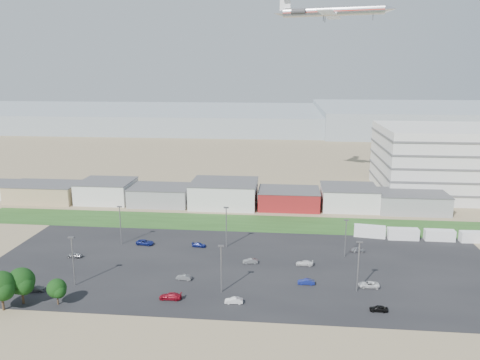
# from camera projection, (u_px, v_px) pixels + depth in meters

# --- Properties ---
(ground) EXTENTS (700.00, 700.00, 0.00)m
(ground) POSITION_uv_depth(u_px,v_px,m) (207.00, 306.00, 91.30)
(ground) COLOR #837053
(ground) RESTS_ON ground
(parking_lot) EXTENTS (120.00, 50.00, 0.01)m
(parking_lot) POSITION_uv_depth(u_px,v_px,m) (242.00, 266.00, 110.19)
(parking_lot) COLOR black
(parking_lot) RESTS_ON ground
(grass_strip) EXTENTS (160.00, 16.00, 0.02)m
(grass_strip) POSITION_uv_depth(u_px,v_px,m) (236.00, 223.00, 141.69)
(grass_strip) COLOR #23491B
(grass_strip) RESTS_ON ground
(hills_backdrop) EXTENTS (700.00, 200.00, 9.00)m
(hills_backdrop) POSITION_uv_depth(u_px,v_px,m) (317.00, 120.00, 391.65)
(hills_backdrop) COLOR gray
(hills_backdrop) RESTS_ON ground
(building_row) EXTENTS (170.00, 20.00, 8.00)m
(building_row) POSITION_uv_depth(u_px,v_px,m) (193.00, 193.00, 160.84)
(building_row) COLOR silver
(building_row) RESTS_ON ground
(box_trailer_a) EXTENTS (8.68, 3.81, 3.15)m
(box_trailer_a) POSITION_uv_depth(u_px,v_px,m) (370.00, 231.00, 129.39)
(box_trailer_a) COLOR silver
(box_trailer_a) RESTS_ON ground
(box_trailer_b) EXTENTS (8.23, 2.66, 3.08)m
(box_trailer_b) POSITION_uv_depth(u_px,v_px,m) (403.00, 234.00, 127.38)
(box_trailer_b) COLOR silver
(box_trailer_b) RESTS_ON ground
(box_trailer_c) EXTENTS (7.90, 2.57, 2.95)m
(box_trailer_c) POSITION_uv_depth(u_px,v_px,m) (439.00, 235.00, 126.57)
(box_trailer_c) COLOR silver
(box_trailer_c) RESTS_ON ground
(box_trailer_d) EXTENTS (7.86, 2.85, 2.90)m
(box_trailer_d) POSITION_uv_depth(u_px,v_px,m) (475.00, 237.00, 125.39)
(box_trailer_d) COLOR silver
(box_trailer_d) RESTS_ON ground
(tree_mid) EXTENTS (5.96, 5.96, 8.95)m
(tree_mid) POSITION_uv_depth(u_px,v_px,m) (1.00, 289.00, 88.85)
(tree_mid) COLOR black
(tree_mid) RESTS_ON ground
(tree_right) EXTENTS (5.63, 5.63, 8.45)m
(tree_right) POSITION_uv_depth(u_px,v_px,m) (21.00, 284.00, 91.43)
(tree_right) COLOR black
(tree_right) RESTS_ON ground
(tree_near) EXTENTS (4.04, 4.04, 6.06)m
(tree_near) POSITION_uv_depth(u_px,v_px,m) (57.00, 290.00, 91.35)
(tree_near) COLOR black
(tree_near) RESTS_ON ground
(lightpole_front_l) EXTENTS (1.29, 0.54, 10.95)m
(lightpole_front_l) POSITION_uv_depth(u_px,v_px,m) (73.00, 261.00, 99.07)
(lightpole_front_l) COLOR slate
(lightpole_front_l) RESTS_ON ground
(lightpole_front_m) EXTENTS (1.21, 0.51, 10.32)m
(lightpole_front_m) POSITION_uv_depth(u_px,v_px,m) (221.00, 269.00, 96.00)
(lightpole_front_m) COLOR slate
(lightpole_front_m) RESTS_ON ground
(lightpole_front_r) EXTENTS (1.29, 0.54, 10.95)m
(lightpole_front_r) POSITION_uv_depth(u_px,v_px,m) (358.00, 267.00, 96.38)
(lightpole_front_r) COLOR slate
(lightpole_front_r) RESTS_ON ground
(lightpole_back_l) EXTENTS (1.23, 0.51, 10.44)m
(lightpole_back_l) POSITION_uv_depth(u_px,v_px,m) (120.00, 225.00, 123.00)
(lightpole_back_l) COLOR slate
(lightpole_back_l) RESTS_ON ground
(lightpole_back_m) EXTENTS (1.27, 0.53, 10.78)m
(lightpole_back_m) POSITION_uv_depth(u_px,v_px,m) (226.00, 227.00, 121.06)
(lightpole_back_m) COLOR slate
(lightpole_back_m) RESTS_ON ground
(lightpole_back_r) EXTENTS (1.13, 0.47, 9.57)m
(lightpole_back_r) POSITION_uv_depth(u_px,v_px,m) (346.00, 238.00, 114.64)
(lightpole_back_r) COLOR slate
(lightpole_back_r) RESTS_ON ground
(airliner) EXTENTS (47.18, 37.15, 12.37)m
(airliner) POSITION_uv_depth(u_px,v_px,m) (333.00, 11.00, 159.06)
(airliner) COLOR silver
(parked_car_0) EXTENTS (4.39, 2.06, 1.21)m
(parked_car_0) POSITION_uv_depth(u_px,v_px,m) (369.00, 285.00, 99.23)
(parked_car_0) COLOR silver
(parked_car_0) RESTS_ON ground
(parked_car_1) EXTENTS (3.64, 1.27, 1.20)m
(parked_car_1) POSITION_uv_depth(u_px,v_px,m) (306.00, 282.00, 100.57)
(parked_car_1) COLOR navy
(parked_car_1) RESTS_ON ground
(parked_car_2) EXTENTS (3.49, 1.49, 1.17)m
(parked_car_2) POSITION_uv_depth(u_px,v_px,m) (379.00, 308.00, 89.26)
(parked_car_2) COLOR black
(parked_car_2) RESTS_ON ground
(parked_car_3) EXTENTS (4.52, 1.85, 1.31)m
(parked_car_3) POSITION_uv_depth(u_px,v_px,m) (170.00, 296.00, 94.00)
(parked_car_3) COLOR maroon
(parked_car_3) RESTS_ON ground
(parked_car_4) EXTENTS (3.58, 1.60, 1.14)m
(parked_car_4) POSITION_uv_depth(u_px,v_px,m) (184.00, 277.00, 102.80)
(parked_car_4) COLOR #595B5E
(parked_car_4) RESTS_ON ground
(parked_car_5) EXTENTS (3.65, 1.64, 1.22)m
(parked_car_5) POSITION_uv_depth(u_px,v_px,m) (75.00, 255.00, 115.08)
(parked_car_5) COLOR #A5A5AA
(parked_car_5) RESTS_ON ground
(parked_car_6) EXTENTS (3.85, 1.84, 1.08)m
(parked_car_6) POSITION_uv_depth(u_px,v_px,m) (199.00, 245.00, 122.08)
(parked_car_6) COLOR navy
(parked_car_6) RESTS_ON ground
(parked_car_7) EXTENTS (3.68, 1.71, 1.17)m
(parked_car_7) POSITION_uv_depth(u_px,v_px,m) (250.00, 261.00, 111.57)
(parked_car_7) COLOR #595B5E
(parked_car_7) RESTS_ON ground
(parked_car_8) EXTENTS (3.73, 1.72, 1.24)m
(parked_car_8) POSITION_uv_depth(u_px,v_px,m) (358.00, 250.00, 118.62)
(parked_car_8) COLOR #A5A5AA
(parked_car_8) RESTS_ON ground
(parked_car_9) EXTENTS (4.89, 2.68, 1.30)m
(parked_car_9) POSITION_uv_depth(u_px,v_px,m) (145.00, 242.00, 123.57)
(parked_car_9) COLOR navy
(parked_car_9) RESTS_ON ground
(parked_car_10) EXTENTS (4.50, 2.00, 1.28)m
(parked_car_10) POSITION_uv_depth(u_px,v_px,m) (35.00, 288.00, 97.57)
(parked_car_10) COLOR #595B5E
(parked_car_10) RESTS_ON ground
(parked_car_12) EXTENTS (4.13, 1.90, 1.17)m
(parked_car_12) POSITION_uv_depth(u_px,v_px,m) (304.00, 263.00, 110.40)
(parked_car_12) COLOR silver
(parked_car_12) RESTS_ON ground
(parked_car_13) EXTENTS (3.68, 1.46, 1.19)m
(parked_car_13) POSITION_uv_depth(u_px,v_px,m) (234.00, 300.00, 92.36)
(parked_car_13) COLOR silver
(parked_car_13) RESTS_ON ground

